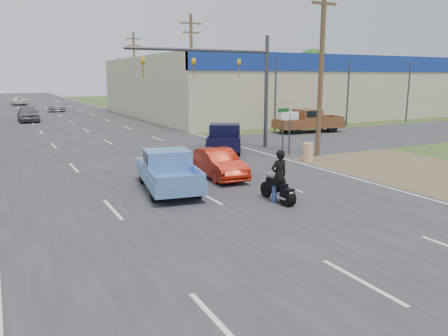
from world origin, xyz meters
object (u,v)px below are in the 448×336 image
brown_pickup (307,121)px  distant_car_grey (28,114)px  rider (279,178)px  navy_pickup (225,137)px  distant_car_white (19,101)px  motorcycle (279,191)px  blue_pickup (168,170)px  distant_car_silver (57,105)px  red_convertible (218,164)px

brown_pickup → distant_car_grey: (-19.63, 20.24, -0.13)m
rider → navy_pickup: 11.43m
distant_car_grey → distant_car_white: (0.70, 29.82, -0.16)m
navy_pickup → distant_car_grey: 26.95m
motorcycle → distant_car_white: bearing=92.7°
blue_pickup → distant_car_grey: distant_car_grey is taller
blue_pickup → brown_pickup: bearing=45.8°
rider → distant_car_white: size_ratio=0.39×
rider → blue_pickup: 4.66m
navy_pickup → brown_pickup: 11.48m
motorcycle → blue_pickup: 4.70m
blue_pickup → distant_car_silver: (1.59, 46.06, -0.04)m
brown_pickup → distant_car_silver: (-15.15, 33.79, -0.17)m
red_convertible → distant_car_silver: size_ratio=0.73×
distant_car_silver → brown_pickup: bearing=-58.2°
distant_car_white → brown_pickup: bearing=107.2°
brown_pickup → red_convertible: bearing=135.8°
motorcycle → distant_car_grey: 36.65m
navy_pickup → distant_car_silver: bearing=127.2°
rider → distant_car_grey: (-5.78, 36.15, -0.10)m
rider → navy_pickup: bearing=-109.8°
red_convertible → distant_car_white: distant_car_white is taller
motorcycle → distant_car_white: size_ratio=0.41×
distant_car_grey → brown_pickup: bearing=-46.0°
motorcycle → blue_pickup: size_ratio=0.38×
distant_car_silver → red_convertible: bearing=-80.9°
blue_pickup → distant_car_white: 62.37m
rider → navy_pickup: (3.54, 10.87, -0.07)m
navy_pickup → distant_car_grey: size_ratio=1.12×
red_convertible → blue_pickup: size_ratio=0.76×
motorcycle → brown_pickup: 21.13m
rider → distant_car_silver: (-1.31, 49.71, -0.14)m
motorcycle → rider: bearing=90.0°
distant_car_silver → distant_car_white: distant_car_silver is taller
motorcycle → distant_car_silver: distant_car_silver is taller
rider → brown_pickup: size_ratio=0.31×
blue_pickup → brown_pickup: (16.75, 12.27, 0.13)m
navy_pickup → distant_car_white: navy_pickup is taller
motorcycle → blue_pickup: blue_pickup is taller
distant_car_grey → motorcycle: bearing=-81.1°
red_convertible → navy_pickup: 7.25m
brown_pickup → distant_car_grey: size_ratio=1.23×
blue_pickup → distant_car_white: size_ratio=1.09×
motorcycle → blue_pickup: bearing=126.5°
distant_car_grey → red_convertible: bearing=-80.0°
distant_car_white → blue_pickup: bearing=88.5°
rider → distant_car_silver: 49.73m
blue_pickup → distant_car_grey: size_ratio=1.07×
distant_car_grey → distant_car_white: 29.83m
red_convertible → navy_pickup: (3.65, 6.27, 0.20)m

